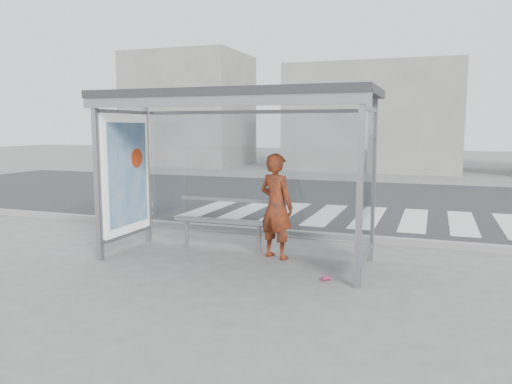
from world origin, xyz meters
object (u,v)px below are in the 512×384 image
person (276,206)px  soda_can (326,278)px  bench (223,220)px  bus_shelter (214,133)px

person → soda_can: size_ratio=14.22×
bench → soda_can: size_ratio=14.47×
bench → person: bearing=-7.6°
bench → bus_shelter: bearing=-82.4°
person → bench: bearing=13.6°
bench → soda_can: bearing=-27.9°
person → bench: 1.04m
bench → soda_can: (1.98, -1.05, -0.49)m
person → soda_can: (1.00, -0.92, -0.80)m
bus_shelter → bench: bus_shelter is taller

